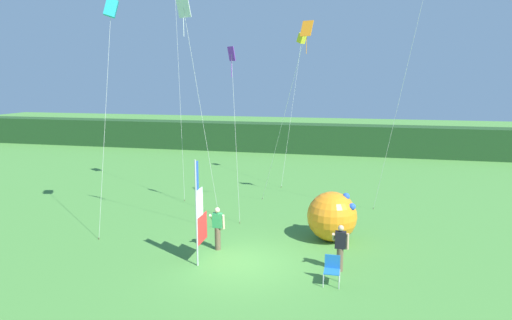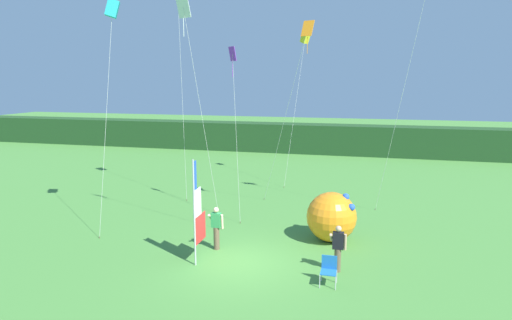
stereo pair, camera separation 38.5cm
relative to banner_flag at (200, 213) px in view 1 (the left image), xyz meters
name	(u,v)px [view 1 (the left image)]	position (x,y,z in m)	size (l,w,h in m)	color
ground_plane	(242,263)	(1.45, 0.26, -1.78)	(120.00, 120.00, 0.00)	#478438
distant_treeline	(313,139)	(1.45, 24.44, -0.53)	(80.00, 2.40, 2.49)	#1E421E
banner_flag	(200,213)	(0.00, 0.00, 0.00)	(0.06, 1.03, 3.71)	#B7B7BC
person_near_banner	(340,247)	(4.79, 0.39, -0.93)	(0.55, 0.48, 1.60)	brown
person_mid_field	(218,227)	(0.23, 1.26, -0.90)	(0.55, 0.48, 1.64)	brown
inflatable_balloon	(332,216)	(4.34, 3.23, -0.79)	(1.97, 1.97, 1.97)	orange
folding_chair	(332,268)	(4.59, -0.60, -1.27)	(0.51, 0.51, 0.89)	#BCBCC1
kite_white_diamond_1	(185,20)	(-1.39, 2.67, 6.76)	(1.48, 1.04, 9.51)	brown
kite_purple_diamond_2	(232,69)	(-0.33, 5.35, 5.00)	(0.86, 1.28, 7.75)	brown
kite_cyan_box_3	(111,9)	(-4.64, 2.88, 7.31)	(0.75, 2.08, 9.52)	brown
kite_orange_diamond_4	(302,46)	(2.69, 5.96, 5.98)	(2.83, 3.02, 8.81)	brown
kite_yellow_box_6	(302,40)	(1.71, 13.20, 6.87)	(1.16, 2.20, 9.06)	brown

